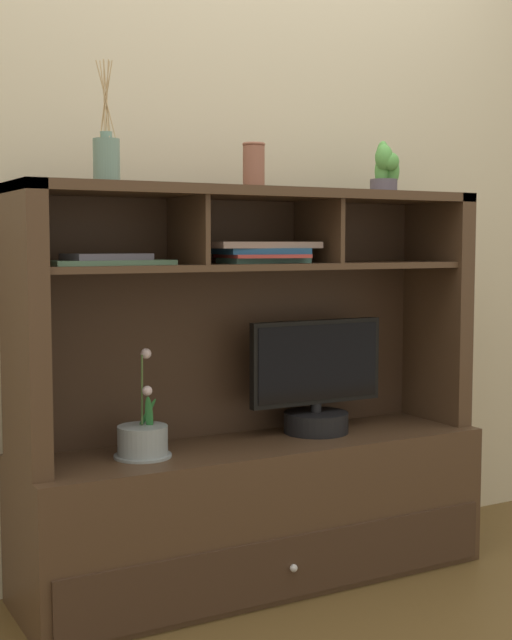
{
  "coord_description": "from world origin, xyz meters",
  "views": [
    {
      "loc": [
        -1.35,
        -2.44,
        1.09
      ],
      "look_at": [
        0.0,
        0.0,
        0.85
      ],
      "focal_mm": 49.35,
      "sensor_mm": 36.0,
      "label": 1
    }
  ],
  "objects_px": {
    "magazine_stack_centre": "(107,260)",
    "tv_monitor": "(316,387)",
    "diffuser_bottle": "(106,159)",
    "media_console": "(255,465)",
    "potted_orchid": "(143,440)",
    "ceramic_vase": "(254,166)",
    "magazine_stack_left": "(262,252)",
    "potted_succulent": "(386,170)"
  },
  "relations": [
    {
      "from": "potted_orchid",
      "to": "diffuser_bottle",
      "type": "distance_m",
      "value": 0.83
    },
    {
      "from": "potted_succulent",
      "to": "diffuser_bottle",
      "type": "bearing_deg",
      "value": -179.09
    },
    {
      "from": "tv_monitor",
      "to": "ceramic_vase",
      "type": "height_order",
      "value": "ceramic_vase"
    },
    {
      "from": "tv_monitor",
      "to": "potted_succulent",
      "type": "height_order",
      "value": "potted_succulent"
    },
    {
      "from": "potted_orchid",
      "to": "potted_succulent",
      "type": "relative_size",
      "value": 1.82
    },
    {
      "from": "potted_orchid",
      "to": "magazine_stack_left",
      "type": "bearing_deg",
      "value": 1.83
    },
    {
      "from": "magazine_stack_left",
      "to": "diffuser_bottle",
      "type": "relative_size",
      "value": 1.07
    },
    {
      "from": "potted_orchid",
      "to": "ceramic_vase",
      "type": "relative_size",
      "value": 2.24
    },
    {
      "from": "potted_orchid",
      "to": "magazine_stack_left",
      "type": "distance_m",
      "value": 0.69
    },
    {
      "from": "magazine_stack_centre",
      "to": "potted_orchid",
      "type": "bearing_deg",
      "value": -17.95
    },
    {
      "from": "tv_monitor",
      "to": "magazine_stack_left",
      "type": "relative_size",
      "value": 1.34
    },
    {
      "from": "media_console",
      "to": "magazine_stack_centre",
      "type": "relative_size",
      "value": 4.02
    },
    {
      "from": "tv_monitor",
      "to": "diffuser_bottle",
      "type": "bearing_deg",
      "value": -177.49
    },
    {
      "from": "potted_succulent",
      "to": "magazine_stack_left",
      "type": "bearing_deg",
      "value": -179.16
    },
    {
      "from": "potted_orchid",
      "to": "magazine_stack_centre",
      "type": "height_order",
      "value": "magazine_stack_centre"
    },
    {
      "from": "magazine_stack_left",
      "to": "magazine_stack_centre",
      "type": "distance_m",
      "value": 0.51
    },
    {
      "from": "potted_orchid",
      "to": "ceramic_vase",
      "type": "xyz_separation_m",
      "value": [
        0.4,
        0.04,
        0.83
      ]
    },
    {
      "from": "media_console",
      "to": "potted_orchid",
      "type": "bearing_deg",
      "value": -175.08
    },
    {
      "from": "diffuser_bottle",
      "to": "ceramic_vase",
      "type": "xyz_separation_m",
      "value": [
        0.5,
        0.04,
        0.01
      ]
    },
    {
      "from": "magazine_stack_left",
      "to": "diffuser_bottle",
      "type": "xyz_separation_m",
      "value": [
        -0.51,
        -0.01,
        0.27
      ]
    },
    {
      "from": "magazine_stack_left",
      "to": "potted_succulent",
      "type": "bearing_deg",
      "value": 0.84
    },
    {
      "from": "magazine_stack_centre",
      "to": "tv_monitor",
      "type": "bearing_deg",
      "value": 0.51
    },
    {
      "from": "magazine_stack_centre",
      "to": "diffuser_bottle",
      "type": "relative_size",
      "value": 1.11
    },
    {
      "from": "magazine_stack_left",
      "to": "potted_succulent",
      "type": "relative_size",
      "value": 2.06
    },
    {
      "from": "magazine_stack_centre",
      "to": "ceramic_vase",
      "type": "relative_size",
      "value": 2.64
    },
    {
      "from": "diffuser_bottle",
      "to": "media_console",
      "type": "bearing_deg",
      "value": 3.44
    },
    {
      "from": "magazine_stack_left",
      "to": "ceramic_vase",
      "type": "height_order",
      "value": "ceramic_vase"
    },
    {
      "from": "potted_orchid",
      "to": "magazine_stack_left",
      "type": "height_order",
      "value": "magazine_stack_left"
    },
    {
      "from": "potted_orchid",
      "to": "ceramic_vase",
      "type": "height_order",
      "value": "ceramic_vase"
    },
    {
      "from": "media_console",
      "to": "ceramic_vase",
      "type": "height_order",
      "value": "ceramic_vase"
    },
    {
      "from": "media_console",
      "to": "ceramic_vase",
      "type": "xyz_separation_m",
      "value": [
        0.0,
        0.01,
        0.96
      ]
    },
    {
      "from": "media_console",
      "to": "ceramic_vase",
      "type": "distance_m",
      "value": 0.96
    },
    {
      "from": "magazine_stack_centre",
      "to": "ceramic_vase",
      "type": "bearing_deg",
      "value": 1.38
    },
    {
      "from": "magazine_stack_left",
      "to": "ceramic_vase",
      "type": "relative_size",
      "value": 2.53
    },
    {
      "from": "magazine_stack_left",
      "to": "ceramic_vase",
      "type": "xyz_separation_m",
      "value": [
        -0.01,
        0.03,
        0.27
      ]
    },
    {
      "from": "tv_monitor",
      "to": "magazine_stack_centre",
      "type": "height_order",
      "value": "magazine_stack_centre"
    },
    {
      "from": "potted_succulent",
      "to": "ceramic_vase",
      "type": "relative_size",
      "value": 1.23
    },
    {
      "from": "ceramic_vase",
      "to": "magazine_stack_left",
      "type": "bearing_deg",
      "value": -64.53
    },
    {
      "from": "tv_monitor",
      "to": "media_console",
      "type": "bearing_deg",
      "value": -179.45
    },
    {
      "from": "potted_orchid",
      "to": "magazine_stack_centre",
      "type": "xyz_separation_m",
      "value": [
        -0.09,
        0.03,
        0.54
      ]
    },
    {
      "from": "diffuser_bottle",
      "to": "tv_monitor",
      "type": "bearing_deg",
      "value": 2.51
    },
    {
      "from": "media_console",
      "to": "tv_monitor",
      "type": "relative_size",
      "value": 3.11
    }
  ]
}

